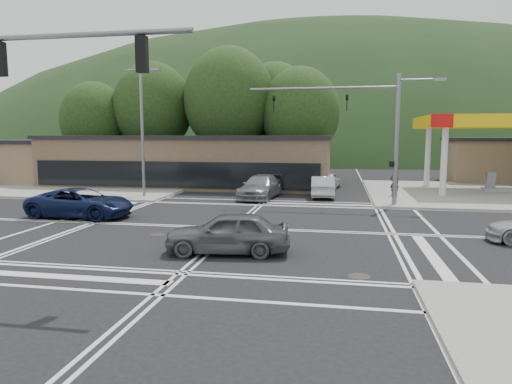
% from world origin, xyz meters
% --- Properties ---
extents(ground, '(120.00, 120.00, 0.00)m').
position_xyz_m(ground, '(0.00, 0.00, 0.00)').
color(ground, black).
rests_on(ground, ground).
extents(sidewalk_ne, '(16.00, 16.00, 0.15)m').
position_xyz_m(sidewalk_ne, '(15.00, 15.00, 0.07)').
color(sidewalk_ne, gray).
rests_on(sidewalk_ne, ground).
extents(sidewalk_nw, '(16.00, 16.00, 0.15)m').
position_xyz_m(sidewalk_nw, '(-15.00, 15.00, 0.07)').
color(sidewalk_nw, gray).
rests_on(sidewalk_nw, ground).
extents(gas_station_canopy, '(12.32, 8.34, 5.75)m').
position_xyz_m(gas_station_canopy, '(16.99, 15.99, 5.04)').
color(gas_station_canopy, silver).
rests_on(gas_station_canopy, ground).
extents(convenience_store, '(10.00, 6.00, 3.80)m').
position_xyz_m(convenience_store, '(20.00, 25.00, 1.90)').
color(convenience_store, '#846B4F').
rests_on(convenience_store, ground).
extents(commercial_row, '(24.00, 8.00, 4.00)m').
position_xyz_m(commercial_row, '(-8.00, 17.00, 2.00)').
color(commercial_row, brown).
rests_on(commercial_row, ground).
extents(commercial_nw, '(8.00, 7.00, 3.60)m').
position_xyz_m(commercial_nw, '(-24.00, 17.00, 1.80)').
color(commercial_nw, '#846B4F').
rests_on(commercial_nw, ground).
extents(hill_north, '(252.00, 126.00, 140.00)m').
position_xyz_m(hill_north, '(0.00, 90.00, 0.00)').
color(hill_north, '#1F3417').
rests_on(hill_north, ground).
extents(tree_n_a, '(8.00, 8.00, 11.75)m').
position_xyz_m(tree_n_a, '(-14.00, 24.00, 7.14)').
color(tree_n_a, '#382619').
rests_on(tree_n_a, ground).
extents(tree_n_b, '(9.00, 9.00, 12.98)m').
position_xyz_m(tree_n_b, '(-6.00, 24.00, 7.79)').
color(tree_n_b, '#382619').
rests_on(tree_n_b, ground).
extents(tree_n_c, '(7.60, 7.60, 10.87)m').
position_xyz_m(tree_n_c, '(1.00, 24.00, 6.49)').
color(tree_n_c, '#382619').
rests_on(tree_n_c, ground).
extents(tree_n_d, '(6.80, 6.80, 9.76)m').
position_xyz_m(tree_n_d, '(-20.00, 23.00, 5.84)').
color(tree_n_d, '#382619').
rests_on(tree_n_d, ground).
extents(tree_n_e, '(8.40, 8.40, 11.98)m').
position_xyz_m(tree_n_e, '(-2.00, 28.00, 7.14)').
color(tree_n_e, '#382619').
rests_on(tree_n_e, ground).
extents(streetlight_nw, '(2.50, 0.25, 9.00)m').
position_xyz_m(streetlight_nw, '(-8.44, 9.00, 5.05)').
color(streetlight_nw, slate).
rests_on(streetlight_nw, ground).
extents(signal_mast_ne, '(11.65, 0.30, 8.00)m').
position_xyz_m(signal_mast_ne, '(6.95, 8.20, 5.07)').
color(signal_mast_ne, slate).
rests_on(signal_mast_ne, ground).
extents(car_blue_west, '(5.65, 2.76, 1.55)m').
position_xyz_m(car_blue_west, '(-8.66, 1.36, 0.77)').
color(car_blue_west, '#0E183E').
rests_on(car_blue_west, ground).
extents(car_grey_center, '(4.78, 2.41, 1.56)m').
position_xyz_m(car_grey_center, '(0.82, -4.50, 0.78)').
color(car_grey_center, '#545659').
rests_on(car_grey_center, ground).
extents(car_queue_a, '(1.81, 4.58, 1.49)m').
position_xyz_m(car_queue_a, '(3.71, 11.67, 0.74)').
color(car_queue_a, '#A7A8AE').
rests_on(car_queue_a, ground).
extents(car_queue_b, '(2.21, 4.20, 1.36)m').
position_xyz_m(car_queue_b, '(4.02, 16.87, 0.68)').
color(car_queue_b, beige).
rests_on(car_queue_b, ground).
extents(car_northbound, '(2.74, 5.60, 1.57)m').
position_xyz_m(car_northbound, '(-0.50, 10.28, 0.78)').
color(car_northbound, slate).
rests_on(car_northbound, ground).
extents(pedestrian, '(0.72, 0.57, 1.76)m').
position_xyz_m(pedestrian, '(8.66, 12.33, 1.03)').
color(pedestrian, black).
rests_on(pedestrian, sidewalk_ne).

